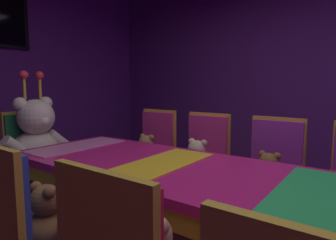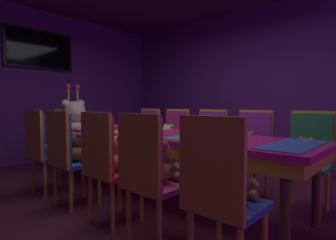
% 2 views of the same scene
% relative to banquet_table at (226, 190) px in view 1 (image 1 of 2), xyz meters
% --- Properties ---
extents(wall_right, '(0.12, 6.40, 2.80)m').
position_rel_banquet_table_xyz_m(wall_right, '(2.60, 0.00, 0.74)').
color(wall_right, '#59267F').
rests_on(wall_right, ground_plane).
extents(banquet_table, '(0.90, 3.07, 0.75)m').
position_rel_banquet_table_xyz_m(banquet_table, '(0.00, 0.00, 0.00)').
color(banquet_table, '#C61E72').
rests_on(banquet_table, ground_plane).
extents(chair_left_3, '(0.42, 0.41, 0.98)m').
position_rel_banquet_table_xyz_m(chair_left_3, '(-0.83, 0.61, -0.06)').
color(chair_left_3, '#2D47B2').
rests_on(chair_left_3, ground_plane).
extents(teddy_left_3, '(0.25, 0.32, 0.31)m').
position_rel_banquet_table_xyz_m(teddy_left_3, '(-0.69, 0.61, -0.07)').
color(teddy_left_3, brown).
rests_on(teddy_left_3, chair_left_3).
extents(chair_right_2, '(0.42, 0.41, 0.98)m').
position_rel_banquet_table_xyz_m(chair_right_2, '(0.81, -0.03, -0.06)').
color(chair_right_2, purple).
rests_on(chair_right_2, ground_plane).
extents(teddy_right_2, '(0.24, 0.31, 0.29)m').
position_rel_banquet_table_xyz_m(teddy_right_2, '(0.66, -0.03, -0.07)').
color(teddy_right_2, brown).
rests_on(teddy_right_2, chair_right_2).
extents(chair_right_3, '(0.42, 0.41, 0.98)m').
position_rel_banquet_table_xyz_m(chair_right_3, '(0.81, 0.58, -0.06)').
color(chair_right_3, '#CC338C').
rests_on(chair_right_3, ground_plane).
extents(teddy_right_3, '(0.26, 0.34, 0.32)m').
position_rel_banquet_table_xyz_m(teddy_right_3, '(0.67, 0.58, -0.06)').
color(teddy_right_3, beige).
rests_on(teddy_right_3, chair_right_3).
extents(chair_right_4, '(0.42, 0.41, 0.98)m').
position_rel_banquet_table_xyz_m(chair_right_4, '(0.84, 1.18, -0.06)').
color(chair_right_4, '#CC338C').
rests_on(chair_right_4, ground_plane).
extents(teddy_right_4, '(0.24, 0.31, 0.30)m').
position_rel_banquet_table_xyz_m(teddy_right_4, '(0.69, 1.18, -0.07)').
color(teddy_right_4, '#9E7247').
rests_on(teddy_right_4, chair_right_4).
extents(throne_chair, '(0.41, 0.42, 0.98)m').
position_rel_banquet_table_xyz_m(throne_chair, '(0.00, 2.08, -0.06)').
color(throne_chair, '#268C4C').
rests_on(throne_chair, ground_plane).
extents(king_teddy_bear, '(0.71, 0.55, 0.91)m').
position_rel_banquet_table_xyz_m(king_teddy_bear, '(0.00, 1.91, 0.09)').
color(king_teddy_bear, silver).
rests_on(king_teddy_bear, throne_chair).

